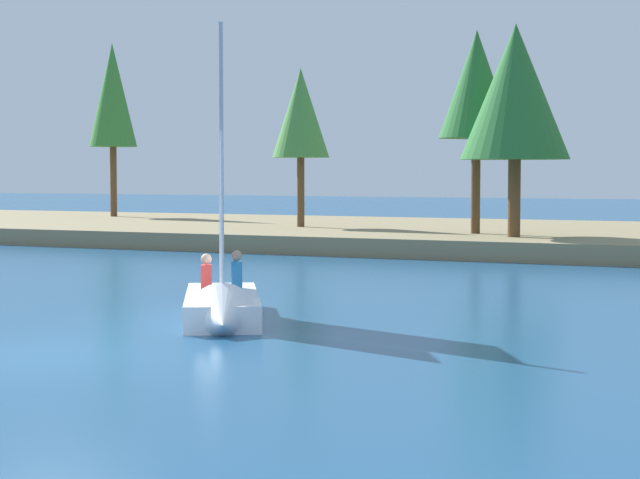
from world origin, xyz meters
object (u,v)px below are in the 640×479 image
at_px(shoreline_tree_midright, 515,92).
at_px(sailboat, 222,300).
at_px(shoreline_tree_centre, 477,85).
at_px(shoreline_tree_midleft, 301,114).
at_px(shoreline_tree_left, 113,96).

distance_m(shoreline_tree_midright, sailboat, 18.30).
xyz_separation_m(shoreline_tree_centre, sailboat, (1.40, -19.05, -5.08)).
distance_m(shoreline_tree_centre, sailboat, 19.77).
bearing_deg(shoreline_tree_midright, sailboat, -90.92).
height_order(shoreline_tree_centre, sailboat, shoreline_tree_centre).
height_order(shoreline_tree_midleft, shoreline_tree_centre, shoreline_tree_centre).
height_order(shoreline_tree_midleft, shoreline_tree_midright, shoreline_tree_midright).
distance_m(shoreline_tree_midleft, shoreline_tree_centre, 7.53).
relative_size(shoreline_tree_midleft, shoreline_tree_centre, 0.88).
height_order(shoreline_tree_midright, sailboat, shoreline_tree_midright).
bearing_deg(shoreline_tree_left, shoreline_tree_centre, -19.34).
bearing_deg(shoreline_tree_midleft, shoreline_tree_centre, -12.98).
bearing_deg(shoreline_tree_centre, sailboat, -85.79).
height_order(shoreline_tree_centre, shoreline_tree_midright, shoreline_tree_centre).
relative_size(shoreline_tree_left, shoreline_tree_midleft, 1.35).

